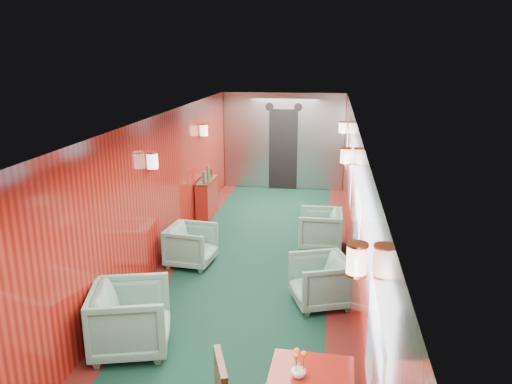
# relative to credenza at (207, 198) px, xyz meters

# --- Properties ---
(room) EXTENTS (12.00, 12.10, 2.40)m
(room) POSITION_rel_credenza_xyz_m (1.34, -3.36, 1.22)
(room) COLOR black
(room) RESTS_ON ground
(bulkhead) EXTENTS (2.98, 0.17, 2.39)m
(bulkhead) POSITION_rel_credenza_xyz_m (1.34, 2.55, 0.77)
(bulkhead) COLOR #A4A7AB
(bulkhead) RESTS_ON ground
(windows_right) EXTENTS (0.02, 8.60, 0.80)m
(windows_right) POSITION_rel_credenza_xyz_m (2.83, -3.11, 1.03)
(windows_right) COLOR silver
(windows_right) RESTS_ON ground
(wall_sconces) EXTENTS (2.97, 7.97, 0.25)m
(wall_sconces) POSITION_rel_credenza_xyz_m (1.34, -2.79, 1.37)
(wall_sconces) COLOR #FFE6C6
(wall_sconces) RESTS_ON ground
(credenza) EXTENTS (0.28, 0.90, 1.08)m
(credenza) POSITION_rel_credenza_xyz_m (0.00, 0.00, 0.00)
(credenza) COLOR maroon
(credenza) RESTS_ON ground
(flower_vase) EXTENTS (0.13, 0.13, 0.13)m
(flower_vase) POSITION_rel_credenza_xyz_m (2.32, -6.12, 0.40)
(flower_vase) COLOR silver
(flower_vase) RESTS_ON dining_table
(armchair_left_near) EXTENTS (1.06, 1.04, 0.79)m
(armchair_left_near) POSITION_rel_credenza_xyz_m (0.32, -4.85, -0.02)
(armchair_left_near) COLOR #1E483D
(armchair_left_near) RESTS_ON ground
(armchair_left_far) EXTENTS (0.79, 0.77, 0.66)m
(armchair_left_far) POSITION_rel_credenza_xyz_m (0.35, -2.41, -0.09)
(armchair_left_far) COLOR #1E483D
(armchair_left_far) RESTS_ON ground
(armchair_right_near) EXTENTS (0.95, 0.94, 0.68)m
(armchair_right_near) POSITION_rel_credenza_xyz_m (2.44, -3.44, -0.08)
(armchair_right_near) COLOR #1E483D
(armchair_right_near) RESTS_ON ground
(armchair_right_far) EXTENTS (0.76, 0.74, 0.68)m
(armchair_right_far) POSITION_rel_credenza_xyz_m (2.38, -1.37, -0.07)
(armchair_right_far) COLOR #1E483D
(armchair_right_far) RESTS_ON ground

